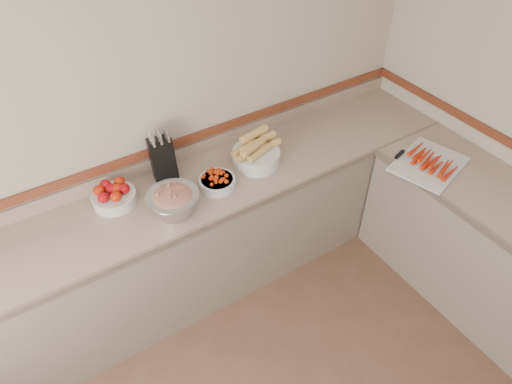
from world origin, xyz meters
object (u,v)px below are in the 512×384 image
rhubarb_bowl (174,202)px  cutting_board (429,163)px  knife_block (163,158)px  tomato_bowl (114,195)px  cherry_tomato_bowl (217,181)px  corn_bowl (256,153)px

rhubarb_bowl → cutting_board: (1.63, -0.50, -0.07)m
rhubarb_bowl → cutting_board: bearing=-17.1°
knife_block → tomato_bowl: 0.38m
tomato_bowl → knife_block: bearing=10.8°
knife_block → cherry_tomato_bowl: (0.24, -0.28, -0.10)m
cherry_tomato_bowl → cutting_board: bearing=-24.1°
cutting_board → rhubarb_bowl: bearing=162.9°
tomato_bowl → cutting_board: size_ratio=0.47×
knife_block → tomato_bowl: knife_block is taller
knife_block → cutting_board: (1.54, -0.86, -0.13)m
knife_block → cherry_tomato_bowl: bearing=-49.5°
corn_bowl → cutting_board: 1.16m
tomato_bowl → rhubarb_bowl: rhubarb_bowl is taller
knife_block → cutting_board: size_ratio=0.63×
corn_bowl → cutting_board: size_ratio=0.63×
knife_block → cutting_board: knife_block is taller
corn_bowl → rhubarb_bowl: corn_bowl is taller
corn_bowl → knife_block: bearing=160.2°
tomato_bowl → corn_bowl: bearing=-8.3°
tomato_bowl → rhubarb_bowl: size_ratio=0.86×
rhubarb_bowl → corn_bowl: bearing=12.5°
cherry_tomato_bowl → rhubarb_bowl: 0.34m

